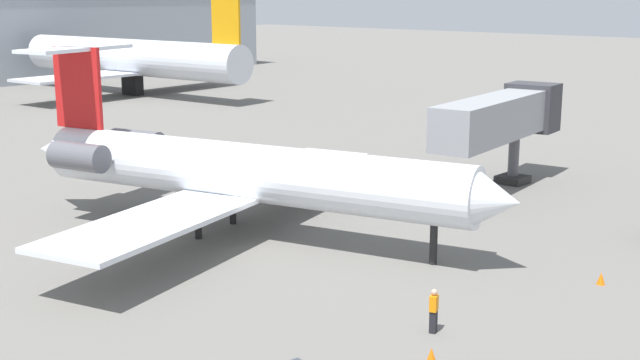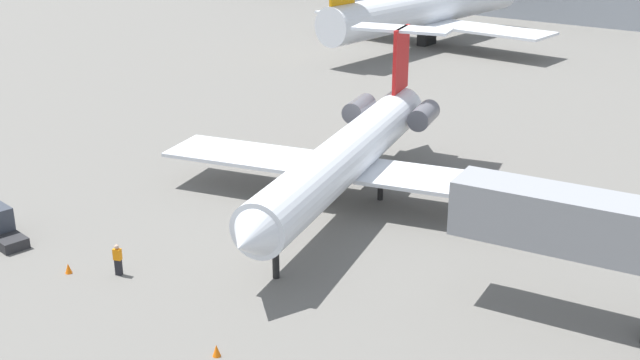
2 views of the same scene
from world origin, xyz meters
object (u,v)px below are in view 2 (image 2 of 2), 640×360
(jet_bridge, at_px, (635,236))
(ground_crew_marshaller, at_px, (118,260))
(parked_airliner_west_end, at_px, (427,9))
(traffic_cone_near, at_px, (217,350))
(traffic_cone_mid, at_px, (68,268))
(regional_jet, at_px, (350,152))

(jet_bridge, distance_m, ground_crew_marshaller, 24.65)
(ground_crew_marshaller, xyz_separation_m, parked_airliner_west_end, (-17.86, 63.29, 3.61))
(ground_crew_marshaller, bearing_deg, jet_bridge, 24.10)
(traffic_cone_near, distance_m, traffic_cone_mid, 11.42)
(traffic_cone_near, bearing_deg, traffic_cone_mid, 175.02)
(traffic_cone_mid, bearing_deg, traffic_cone_near, -4.98)
(ground_crew_marshaller, relative_size, traffic_cone_near, 3.07)
(jet_bridge, distance_m, parked_airliner_west_end, 66.74)
(regional_jet, relative_size, traffic_cone_near, 50.81)
(regional_jet, distance_m, jet_bridge, 19.00)
(traffic_cone_near, height_order, traffic_cone_mid, same)
(jet_bridge, relative_size, parked_airliner_west_end, 0.38)
(regional_jet, height_order, traffic_cone_mid, regional_jet)
(regional_jet, xyz_separation_m, parked_airliner_west_end, (-21.83, 48.29, 1.08))
(traffic_cone_near, height_order, parked_airliner_west_end, parked_airliner_west_end)
(regional_jet, relative_size, parked_airliner_west_end, 0.74)
(regional_jet, bearing_deg, traffic_cone_near, -73.41)
(regional_jet, relative_size, jet_bridge, 1.96)
(jet_bridge, bearing_deg, ground_crew_marshaller, -155.90)
(regional_jet, height_order, parked_airliner_west_end, parked_airliner_west_end)
(jet_bridge, height_order, traffic_cone_mid, jet_bridge)
(traffic_cone_mid, bearing_deg, ground_crew_marshaller, 32.94)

